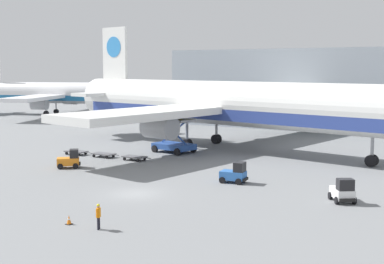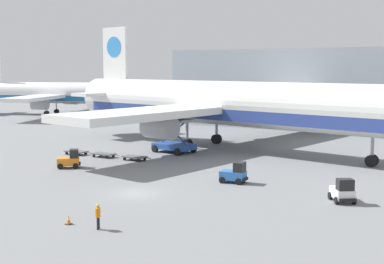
{
  "view_description": "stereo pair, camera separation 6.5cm",
  "coord_description": "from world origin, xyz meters",
  "px_view_note": "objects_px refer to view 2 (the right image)",
  "views": [
    {
      "loc": [
        26.65,
        -36.36,
        10.74
      ],
      "look_at": [
        -1.39,
        12.05,
        4.0
      ],
      "focal_mm": 50.0,
      "sensor_mm": 36.0,
      "label": 1
    },
    {
      "loc": [
        26.71,
        -36.33,
        10.74
      ],
      "look_at": [
        -1.39,
        12.05,
        4.0
      ],
      "focal_mm": 50.0,
      "sensor_mm": 36.0,
      "label": 2
    }
  ],
  "objects_px": {
    "traffic_cone_near": "(69,220)",
    "airplane_distant": "(62,94)",
    "baggage_dolly_second": "(104,154)",
    "baggage_dolly_third": "(135,157)",
    "airplane_main": "(222,105)",
    "baggage_tug_mid": "(235,174)",
    "ground_crew_near": "(98,214)",
    "baggage_dolly_lead": "(76,152)",
    "scissor_lift_loader": "(174,138)",
    "baggage_tug_foreground": "(343,191)",
    "baggage_tug_far": "(70,160)"
  },
  "relations": [
    {
      "from": "traffic_cone_near",
      "to": "airplane_distant",
      "type": "bearing_deg",
      "value": 133.9
    },
    {
      "from": "baggage_dolly_second",
      "to": "baggage_dolly_third",
      "type": "height_order",
      "value": "same"
    },
    {
      "from": "scissor_lift_loader",
      "to": "baggage_tug_foreground",
      "type": "xyz_separation_m",
      "value": [
        25.24,
        -14.78,
        -0.98
      ]
    },
    {
      "from": "ground_crew_near",
      "to": "traffic_cone_near",
      "type": "bearing_deg",
      "value": 71.79
    },
    {
      "from": "scissor_lift_loader",
      "to": "baggage_tug_mid",
      "type": "xyz_separation_m",
      "value": [
        14.58,
        -12.56,
        -0.98
      ]
    },
    {
      "from": "baggage_tug_foreground",
      "to": "baggage_tug_mid",
      "type": "bearing_deg",
      "value": -135.57
    },
    {
      "from": "airplane_main",
      "to": "ground_crew_near",
      "type": "distance_m",
      "value": 37.9
    },
    {
      "from": "baggage_dolly_third",
      "to": "traffic_cone_near",
      "type": "distance_m",
      "value": 25.7
    },
    {
      "from": "scissor_lift_loader",
      "to": "airplane_main",
      "type": "bearing_deg",
      "value": 68.87
    },
    {
      "from": "airplane_distant",
      "to": "baggage_tug_foreground",
      "type": "xyz_separation_m",
      "value": [
        76.48,
        -48.49,
        -3.94
      ]
    },
    {
      "from": "airplane_distant",
      "to": "ground_crew_near",
      "type": "bearing_deg",
      "value": -64.5
    },
    {
      "from": "baggage_tug_foreground",
      "to": "baggage_tug_far",
      "type": "xyz_separation_m",
      "value": [
        -29.35,
        0.14,
        0.0
      ]
    },
    {
      "from": "scissor_lift_loader",
      "to": "baggage_tug_foreground",
      "type": "relative_size",
      "value": 2.01
    },
    {
      "from": "baggage_tug_mid",
      "to": "baggage_tug_far",
      "type": "bearing_deg",
      "value": -179.22
    },
    {
      "from": "airplane_main",
      "to": "traffic_cone_near",
      "type": "distance_m",
      "value": 37.57
    },
    {
      "from": "baggage_dolly_lead",
      "to": "baggage_dolly_second",
      "type": "xyz_separation_m",
      "value": [
        4.19,
        0.22,
        0.0
      ]
    },
    {
      "from": "baggage_tug_far",
      "to": "traffic_cone_near",
      "type": "bearing_deg",
      "value": -87.78
    },
    {
      "from": "baggage_tug_far",
      "to": "baggage_dolly_lead",
      "type": "bearing_deg",
      "value": 87.43
    },
    {
      "from": "baggage_dolly_second",
      "to": "traffic_cone_near",
      "type": "relative_size",
      "value": 5.69
    },
    {
      "from": "scissor_lift_loader",
      "to": "baggage_tug_mid",
      "type": "bearing_deg",
      "value": -30.55
    },
    {
      "from": "traffic_cone_near",
      "to": "baggage_dolly_lead",
      "type": "bearing_deg",
      "value": 131.33
    },
    {
      "from": "scissor_lift_loader",
      "to": "ground_crew_near",
      "type": "bearing_deg",
      "value": -56.59
    },
    {
      "from": "baggage_tug_foreground",
      "to": "airplane_distant",
      "type": "bearing_deg",
      "value": -156.18
    },
    {
      "from": "traffic_cone_near",
      "to": "scissor_lift_loader",
      "type": "bearing_deg",
      "value": 108.99
    },
    {
      "from": "airplane_main",
      "to": "baggage_dolly_second",
      "type": "bearing_deg",
      "value": -113.64
    },
    {
      "from": "ground_crew_near",
      "to": "baggage_tug_far",
      "type": "bearing_deg",
      "value": 26.75
    },
    {
      "from": "traffic_cone_near",
      "to": "baggage_dolly_third",
      "type": "bearing_deg",
      "value": 116.05
    },
    {
      "from": "airplane_distant",
      "to": "baggage_dolly_second",
      "type": "height_order",
      "value": "airplane_distant"
    },
    {
      "from": "ground_crew_near",
      "to": "baggage_dolly_lead",
      "type": "bearing_deg",
      "value": 24.11
    },
    {
      "from": "traffic_cone_near",
      "to": "baggage_tug_far",
      "type": "bearing_deg",
      "value": 132.72
    },
    {
      "from": "baggage_tug_mid",
      "to": "traffic_cone_near",
      "type": "distance_m",
      "value": 18.35
    },
    {
      "from": "baggage_dolly_lead",
      "to": "traffic_cone_near",
      "type": "height_order",
      "value": "traffic_cone_near"
    },
    {
      "from": "baggage_tug_far",
      "to": "baggage_dolly_second",
      "type": "bearing_deg",
      "value": 59.35
    },
    {
      "from": "airplane_main",
      "to": "ground_crew_near",
      "type": "height_order",
      "value": "airplane_main"
    },
    {
      "from": "scissor_lift_loader",
      "to": "baggage_tug_far",
      "type": "xyz_separation_m",
      "value": [
        -4.11,
        -14.63,
        -0.98
      ]
    },
    {
      "from": "airplane_distant",
      "to": "baggage_dolly_lead",
      "type": "xyz_separation_m",
      "value": [
        41.7,
        -41.37,
        -4.42
      ]
    },
    {
      "from": "airplane_distant",
      "to": "baggage_tug_mid",
      "type": "relative_size",
      "value": 17.83
    },
    {
      "from": "baggage_dolly_lead",
      "to": "baggage_dolly_third",
      "type": "distance_m",
      "value": 8.74
    },
    {
      "from": "airplane_main",
      "to": "baggage_dolly_third",
      "type": "height_order",
      "value": "airplane_main"
    },
    {
      "from": "ground_crew_near",
      "to": "traffic_cone_near",
      "type": "xyz_separation_m",
      "value": [
        -2.54,
        -0.11,
        -0.72
      ]
    },
    {
      "from": "airplane_main",
      "to": "baggage_tug_foreground",
      "type": "bearing_deg",
      "value": -33.96
    },
    {
      "from": "scissor_lift_loader",
      "to": "baggage_dolly_second",
      "type": "xyz_separation_m",
      "value": [
        -5.36,
        -7.44,
        -1.47
      ]
    },
    {
      "from": "baggage_tug_mid",
      "to": "ground_crew_near",
      "type": "relative_size",
      "value": 1.47
    },
    {
      "from": "baggage_tug_foreground",
      "to": "ground_crew_near",
      "type": "bearing_deg",
      "value": -72.01
    },
    {
      "from": "baggage_dolly_second",
      "to": "baggage_dolly_third",
      "type": "relative_size",
      "value": 1.0
    },
    {
      "from": "airplane_main",
      "to": "baggage_dolly_second",
      "type": "distance_m",
      "value": 17.19
    },
    {
      "from": "scissor_lift_loader",
      "to": "baggage_dolly_second",
      "type": "bearing_deg",
      "value": -115.6
    },
    {
      "from": "airplane_main",
      "to": "traffic_cone_near",
      "type": "height_order",
      "value": "airplane_main"
    },
    {
      "from": "airplane_distant",
      "to": "ground_crew_near",
      "type": "distance_m",
      "value": 90.79
    },
    {
      "from": "scissor_lift_loader",
      "to": "baggage_tug_mid",
      "type": "distance_m",
      "value": 19.27
    }
  ]
}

